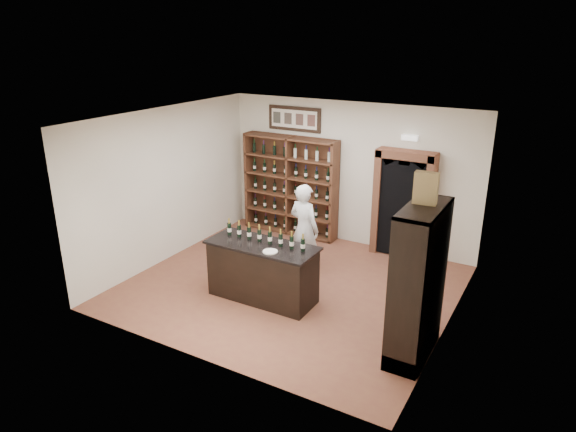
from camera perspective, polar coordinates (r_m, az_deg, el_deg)
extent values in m
plane|color=brown|center=(9.29, 0.26, -7.82)|extent=(5.50, 5.50, 0.00)
plane|color=white|center=(8.33, 0.29, 10.77)|extent=(5.50, 5.50, 0.00)
cube|color=silver|center=(10.85, 6.81, 4.67)|extent=(5.50, 0.04, 3.00)
cube|color=silver|center=(10.27, -13.23, 3.41)|extent=(0.04, 5.00, 3.00)
cube|color=silver|center=(7.81, 18.15, -2.32)|extent=(0.04, 5.00, 3.00)
cube|color=brown|center=(11.48, 0.69, 3.59)|extent=(2.20, 0.02, 2.20)
cube|color=brown|center=(11.87, -4.26, 4.08)|extent=(0.06, 0.38, 2.20)
cube|color=brown|center=(10.86, 5.17, 2.56)|extent=(0.06, 0.38, 2.20)
cube|color=brown|center=(11.33, 0.25, 3.36)|extent=(0.04, 0.38, 2.20)
cube|color=brown|center=(11.67, 0.24, -1.63)|extent=(2.18, 0.38, 0.04)
cube|color=brown|center=(11.53, 0.24, 0.33)|extent=(2.18, 0.38, 0.04)
cube|color=brown|center=(11.39, 0.25, 2.34)|extent=(2.18, 0.38, 0.03)
cube|color=brown|center=(11.27, 0.25, 4.40)|extent=(2.18, 0.38, 0.04)
cube|color=brown|center=(11.16, 0.25, 6.50)|extent=(2.18, 0.38, 0.04)
cube|color=brown|center=(11.07, 0.26, 8.63)|extent=(2.18, 0.38, 0.04)
cube|color=black|center=(11.16, 0.72, 10.75)|extent=(1.25, 0.04, 0.52)
cube|color=black|center=(10.43, 12.66, 1.13)|extent=(0.97, 0.29, 2.05)
cube|color=#AF6443|center=(10.55, 9.98, 1.66)|extent=(0.14, 0.35, 2.15)
cube|color=#AF6443|center=(10.28, 15.37, 0.74)|extent=(0.14, 0.35, 2.15)
cube|color=#AF6443|center=(10.13, 13.07, 6.65)|extent=(1.15, 0.35, 0.16)
cube|color=white|center=(10.17, 13.38, 8.46)|extent=(0.30, 0.10, 0.10)
cube|color=black|center=(8.71, -2.84, -6.36)|extent=(1.80, 0.70, 0.94)
cube|color=black|center=(8.50, -2.90, -3.27)|extent=(1.88, 0.78, 0.04)
cylinder|color=black|center=(8.90, -6.54, -1.43)|extent=(0.07, 0.07, 0.21)
cylinder|color=silver|center=(8.90, -6.53, -1.52)|extent=(0.07, 0.07, 0.07)
cylinder|color=gold|center=(8.85, -6.58, -0.52)|extent=(0.03, 0.03, 0.09)
cylinder|color=black|center=(8.79, -5.45, -1.67)|extent=(0.07, 0.07, 0.21)
cylinder|color=silver|center=(8.79, -5.45, -1.76)|extent=(0.07, 0.07, 0.07)
cylinder|color=gold|center=(8.73, -5.48, -0.76)|extent=(0.03, 0.03, 0.09)
cylinder|color=black|center=(8.68, -4.34, -1.92)|extent=(0.07, 0.07, 0.21)
cylinder|color=silver|center=(8.68, -4.33, -2.02)|extent=(0.07, 0.07, 0.07)
cylinder|color=gold|center=(8.62, -4.36, -1.00)|extent=(0.03, 0.03, 0.09)
cylinder|color=black|center=(8.57, -3.19, -2.18)|extent=(0.07, 0.07, 0.21)
cylinder|color=silver|center=(8.58, -3.19, -2.27)|extent=(0.07, 0.07, 0.07)
cylinder|color=gold|center=(8.51, -3.21, -1.24)|extent=(0.03, 0.03, 0.09)
cylinder|color=black|center=(8.47, -2.02, -2.44)|extent=(0.07, 0.07, 0.21)
cylinder|color=silver|center=(8.47, -2.02, -2.53)|extent=(0.07, 0.07, 0.07)
cylinder|color=gold|center=(8.41, -2.03, -1.49)|extent=(0.03, 0.03, 0.09)
cylinder|color=black|center=(8.37, -0.82, -2.71)|extent=(0.07, 0.07, 0.21)
cylinder|color=silver|center=(8.37, -0.82, -2.80)|extent=(0.07, 0.07, 0.07)
cylinder|color=gold|center=(8.31, -0.83, -1.75)|extent=(0.03, 0.03, 0.09)
cylinder|color=black|center=(8.27, 0.41, -2.98)|extent=(0.07, 0.07, 0.21)
cylinder|color=silver|center=(8.28, 0.41, -3.07)|extent=(0.07, 0.07, 0.07)
cylinder|color=gold|center=(8.22, 0.41, -2.01)|extent=(0.03, 0.03, 0.09)
cylinder|color=black|center=(8.18, 1.67, -3.25)|extent=(0.07, 0.07, 0.21)
cylinder|color=silver|center=(8.19, 1.66, -3.35)|extent=(0.07, 0.07, 0.07)
cylinder|color=gold|center=(8.13, 1.68, -2.28)|extent=(0.03, 0.03, 0.09)
cube|color=black|center=(7.17, 15.99, -7.64)|extent=(0.02, 1.20, 2.20)
cube|color=black|center=(6.72, 12.82, -9.30)|extent=(0.48, 0.04, 2.20)
cube|color=black|center=(7.72, 15.43, -5.52)|extent=(0.48, 0.04, 2.20)
cube|color=black|center=(6.80, 14.98, 0.86)|extent=(0.48, 1.20, 0.04)
cube|color=black|center=(7.70, 13.59, -13.79)|extent=(0.48, 1.20, 0.24)
cube|color=black|center=(7.58, 13.74, -12.34)|extent=(0.48, 1.16, 0.03)
cube|color=black|center=(7.30, 14.09, -8.68)|extent=(0.48, 1.16, 0.03)
cube|color=black|center=(7.06, 14.46, -4.75)|extent=(0.48, 1.16, 0.03)
imported|color=silver|center=(9.52, 1.81, -1.43)|extent=(0.69, 0.52, 1.72)
cylinder|color=silver|center=(8.19, -1.99, -3.98)|extent=(0.24, 0.24, 0.02)
cube|color=tan|center=(6.83, 15.06, 3.00)|extent=(0.31, 0.15, 0.43)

